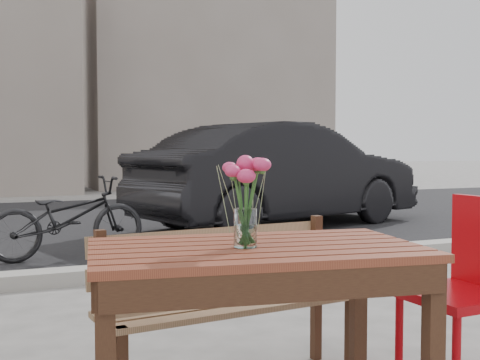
# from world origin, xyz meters

# --- Properties ---
(street) EXTENTS (30.00, 8.12, 0.12)m
(street) POSITION_xyz_m (0.00, 5.06, 0.03)
(street) COLOR black
(street) RESTS_ON ground
(backdrop_buildings) EXTENTS (15.50, 4.00, 8.00)m
(backdrop_buildings) POSITION_xyz_m (0.17, 14.40, 3.60)
(backdrop_buildings) COLOR gray
(backdrop_buildings) RESTS_ON ground
(main_table) EXTENTS (1.30, 0.88, 0.74)m
(main_table) POSITION_xyz_m (-0.17, 0.01, 0.62)
(main_table) COLOR maroon
(main_table) RESTS_ON ground
(main_bench) EXTENTS (1.27, 0.49, 0.77)m
(main_bench) POSITION_xyz_m (-0.07, 0.58, 0.47)
(main_bench) COLOR olive
(main_bench) RESTS_ON ground
(red_chair) EXTENTS (0.45, 0.45, 0.88)m
(red_chair) POSITION_xyz_m (0.93, 0.08, 0.51)
(red_chair) COLOR #A3040B
(red_chair) RESTS_ON ground
(main_vase) EXTENTS (0.18, 0.18, 0.33)m
(main_vase) POSITION_xyz_m (-0.22, -0.01, 0.95)
(main_vase) COLOR white
(main_vase) RESTS_ON main_table
(parked_car) EXTENTS (4.63, 2.69, 1.44)m
(parked_car) POSITION_xyz_m (2.75, 5.63, 0.72)
(parked_car) COLOR black
(parked_car) RESTS_ON ground
(bicycle) EXTENTS (1.62, 0.78, 0.82)m
(bicycle) POSITION_xyz_m (-0.35, 4.19, 0.41)
(bicycle) COLOR black
(bicycle) RESTS_ON ground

